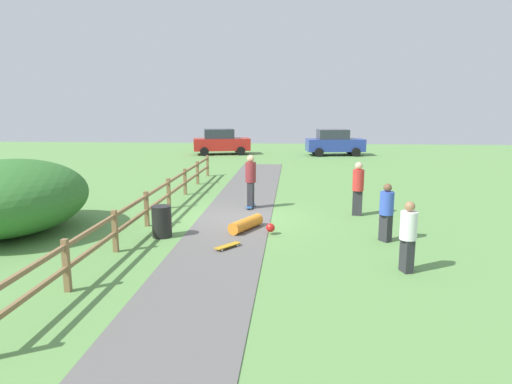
{
  "coord_description": "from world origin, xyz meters",
  "views": [
    {
      "loc": [
        1.91,
        -14.93,
        3.73
      ],
      "look_at": [
        0.75,
        -0.59,
        1.0
      ],
      "focal_mm": 32.47,
      "sensor_mm": 36.0,
      "label": 1
    }
  ],
  "objects_px": {
    "skater_riding": "(251,178)",
    "skater_fallen": "(248,224)",
    "bystander_blue": "(386,210)",
    "skateboard_loose": "(228,246)",
    "parked_car_blue": "(334,142)",
    "bystander_red": "(358,186)",
    "bystander_white": "(408,234)",
    "parked_car_red": "(221,142)",
    "trash_bin": "(162,222)",
    "bush_large": "(9,197)"
  },
  "relations": [
    {
      "from": "skater_riding",
      "to": "skater_fallen",
      "type": "xyz_separation_m",
      "value": [
        0.2,
        -3.02,
        -0.91
      ]
    },
    {
      "from": "skater_fallen",
      "to": "bystander_blue",
      "type": "distance_m",
      "value": 4.02
    },
    {
      "from": "skateboard_loose",
      "to": "parked_car_blue",
      "type": "relative_size",
      "value": 0.17
    },
    {
      "from": "parked_car_blue",
      "to": "skater_riding",
      "type": "bearing_deg",
      "value": -103.95
    },
    {
      "from": "bystander_red",
      "to": "skater_riding",
      "type": "bearing_deg",
      "value": 168.6
    },
    {
      "from": "bystander_blue",
      "to": "bystander_white",
      "type": "xyz_separation_m",
      "value": [
        0.02,
        -2.39,
        0.0
      ]
    },
    {
      "from": "bystander_red",
      "to": "parked_car_red",
      "type": "relative_size",
      "value": 0.41
    },
    {
      "from": "trash_bin",
      "to": "skater_fallen",
      "type": "height_order",
      "value": "trash_bin"
    },
    {
      "from": "skater_riding",
      "to": "skateboard_loose",
      "type": "relative_size",
      "value": 2.56
    },
    {
      "from": "trash_bin",
      "to": "bystander_blue",
      "type": "xyz_separation_m",
      "value": [
        6.28,
        0.08,
        0.44
      ]
    },
    {
      "from": "skater_fallen",
      "to": "bystander_white",
      "type": "distance_m",
      "value": 5.07
    },
    {
      "from": "skater_fallen",
      "to": "bystander_red",
      "type": "xyz_separation_m",
      "value": [
        3.52,
        2.27,
        0.82
      ]
    },
    {
      "from": "bystander_blue",
      "to": "parked_car_blue",
      "type": "relative_size",
      "value": 0.37
    },
    {
      "from": "skater_riding",
      "to": "bystander_red",
      "type": "relative_size",
      "value": 1.06
    },
    {
      "from": "trash_bin",
      "to": "skater_fallen",
      "type": "relative_size",
      "value": 0.62
    },
    {
      "from": "skater_riding",
      "to": "parked_car_blue",
      "type": "relative_size",
      "value": 0.44
    },
    {
      "from": "skater_fallen",
      "to": "parked_car_blue",
      "type": "xyz_separation_m",
      "value": [
        4.34,
        21.3,
        0.76
      ]
    },
    {
      "from": "trash_bin",
      "to": "bystander_red",
      "type": "bearing_deg",
      "value": 27.75
    },
    {
      "from": "skateboard_loose",
      "to": "bystander_red",
      "type": "bearing_deg",
      "value": 46.48
    },
    {
      "from": "skater_fallen",
      "to": "parked_car_blue",
      "type": "distance_m",
      "value": 21.75
    },
    {
      "from": "trash_bin",
      "to": "skateboard_loose",
      "type": "distance_m",
      "value": 2.28
    },
    {
      "from": "bush_large",
      "to": "trash_bin",
      "type": "bearing_deg",
      "value": -0.48
    },
    {
      "from": "bystander_blue",
      "to": "bystander_white",
      "type": "bearing_deg",
      "value": -89.6
    },
    {
      "from": "bush_large",
      "to": "trash_bin",
      "type": "height_order",
      "value": "bush_large"
    },
    {
      "from": "skater_fallen",
      "to": "bystander_red",
      "type": "distance_m",
      "value": 4.27
    },
    {
      "from": "bystander_white",
      "to": "bystander_blue",
      "type": "bearing_deg",
      "value": 90.4
    },
    {
      "from": "trash_bin",
      "to": "bystander_blue",
      "type": "distance_m",
      "value": 6.29
    },
    {
      "from": "trash_bin",
      "to": "parked_car_blue",
      "type": "distance_m",
      "value": 23.15
    },
    {
      "from": "bush_large",
      "to": "skater_riding",
      "type": "relative_size",
      "value": 2.64
    },
    {
      "from": "skater_riding",
      "to": "bystander_red",
      "type": "bearing_deg",
      "value": -11.4
    },
    {
      "from": "skater_riding",
      "to": "bystander_white",
      "type": "xyz_separation_m",
      "value": [
        4.11,
        -6.17,
        -0.22
      ]
    },
    {
      "from": "bush_large",
      "to": "skateboard_loose",
      "type": "bearing_deg",
      "value": -8.78
    },
    {
      "from": "skater_fallen",
      "to": "skateboard_loose",
      "type": "xyz_separation_m",
      "value": [
        -0.36,
        -1.81,
        -0.11
      ]
    },
    {
      "from": "skateboard_loose",
      "to": "parked_car_red",
      "type": "xyz_separation_m",
      "value": [
        -3.8,
        23.11,
        0.87
      ]
    },
    {
      "from": "bush_large",
      "to": "skateboard_loose",
      "type": "xyz_separation_m",
      "value": [
        6.56,
        -1.01,
        -1.0
      ]
    },
    {
      "from": "bystander_red",
      "to": "parked_car_blue",
      "type": "xyz_separation_m",
      "value": [
        0.82,
        19.03,
        -0.06
      ]
    },
    {
      "from": "trash_bin",
      "to": "parked_car_blue",
      "type": "height_order",
      "value": "parked_car_blue"
    },
    {
      "from": "bystander_blue",
      "to": "parked_car_blue",
      "type": "bearing_deg",
      "value": 88.83
    },
    {
      "from": "bystander_red",
      "to": "parked_car_red",
      "type": "xyz_separation_m",
      "value": [
        -7.67,
        19.03,
        -0.06
      ]
    },
    {
      "from": "bystander_white",
      "to": "parked_car_red",
      "type": "relative_size",
      "value": 0.36
    },
    {
      "from": "bystander_red",
      "to": "bystander_white",
      "type": "bearing_deg",
      "value": -85.93
    },
    {
      "from": "skateboard_loose",
      "to": "bystander_white",
      "type": "relative_size",
      "value": 0.46
    },
    {
      "from": "bush_large",
      "to": "parked_car_blue",
      "type": "xyz_separation_m",
      "value": [
        11.26,
        22.1,
        -0.12
      ]
    },
    {
      "from": "skateboard_loose",
      "to": "parked_car_red",
      "type": "height_order",
      "value": "parked_car_red"
    },
    {
      "from": "parked_car_red",
      "to": "trash_bin",
      "type": "bearing_deg",
      "value": -85.44
    },
    {
      "from": "bush_large",
      "to": "bystander_white",
      "type": "distance_m",
      "value": 11.08
    },
    {
      "from": "bystander_blue",
      "to": "bystander_red",
      "type": "relative_size",
      "value": 0.89
    },
    {
      "from": "bush_large",
      "to": "bystander_white",
      "type": "relative_size",
      "value": 3.14
    },
    {
      "from": "bystander_blue",
      "to": "parked_car_red",
      "type": "xyz_separation_m",
      "value": [
        -8.04,
        22.06,
        0.07
      ]
    },
    {
      "from": "bush_large",
      "to": "skater_riding",
      "type": "bearing_deg",
      "value": 29.62
    }
  ]
}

